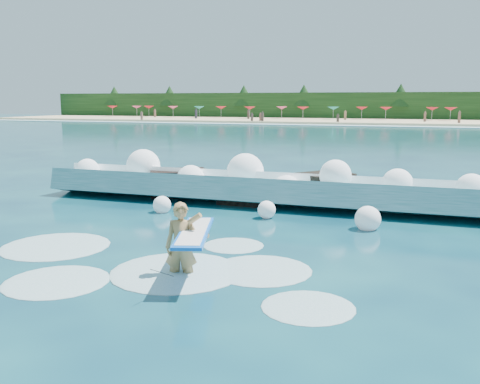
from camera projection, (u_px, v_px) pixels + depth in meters
The scene contains 11 objects.
ground at pixel (157, 248), 13.42m from camera, with size 200.00×200.00×0.00m, color #082B42.
beach at pixel (390, 122), 85.75m from camera, with size 140.00×20.00×0.40m, color tan.
wet_band at pixel (385, 126), 75.57m from camera, with size 140.00×5.00×0.08m, color silver.
treeline at pixel (395, 107), 94.64m from camera, with size 140.00×4.00×5.00m, color black.
breaking_wave at pixel (262, 190), 19.23m from camera, with size 16.29×2.61×1.40m.
rock_cluster at pixel (241, 188), 20.08m from camera, with size 8.13×3.00×1.25m.
surfer_with_board at pixel (184, 244), 11.23m from camera, with size 1.36×3.03×1.90m.
wave_spray at pixel (249, 178), 19.29m from camera, with size 15.07×4.36×1.82m.
surf_foam at pixel (148, 265), 12.04m from camera, with size 9.19×5.69×0.15m.
beach_umbrellas at pixel (392, 109), 87.82m from camera, with size 110.88×5.88×0.50m.
beachgoers at pixel (465, 117), 79.43m from camera, with size 103.26×12.91×1.94m.
Camera 1 is at (6.34, -11.52, 3.68)m, focal length 40.00 mm.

